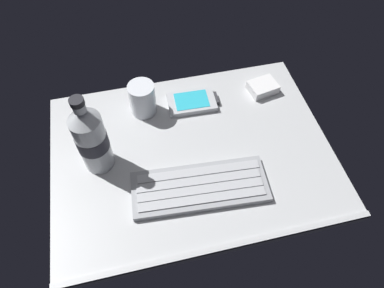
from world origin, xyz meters
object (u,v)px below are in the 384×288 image
Objects in this scene: handheld_device at (192,102)px; charger_block at (263,87)px; juice_cup at (143,100)px; keyboard at (200,187)px; water_bottle at (91,139)px.

charger_block is (19.05, 0.38, 0.47)cm from handheld_device.
juice_cup reaches higher than charger_block.
handheld_device is at bearing 80.64° from keyboard.
juice_cup is at bearing 179.68° from charger_block.
keyboard is at bearing -133.14° from charger_block.
keyboard is 4.25× the size of charger_block.
water_bottle reaches higher than charger_block.
juice_cup is 31.42cm from charger_block.
charger_block is (23.04, 24.59, 0.39)cm from keyboard.
keyboard is 1.43× the size of water_bottle.
keyboard is 24.54cm from handheld_device.
water_bottle is at bearing -132.70° from juice_cup.
juice_cup reaches higher than handheld_device.
water_bottle is (-20.31, 11.70, 8.20)cm from keyboard.
keyboard is 33.70cm from charger_block.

